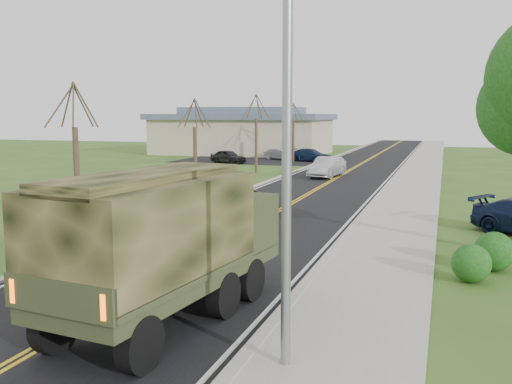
% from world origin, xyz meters
% --- Properties ---
extents(ground, '(160.00, 160.00, 0.00)m').
position_xyz_m(ground, '(0.00, 0.00, 0.00)').
color(ground, '#374F1A').
rests_on(ground, ground).
extents(road, '(8.00, 120.00, 0.01)m').
position_xyz_m(road, '(0.00, 40.00, 0.01)').
color(road, black).
rests_on(road, ground).
extents(curb_right, '(0.30, 120.00, 0.12)m').
position_xyz_m(curb_right, '(4.15, 40.00, 0.06)').
color(curb_right, '#9E998E').
rests_on(curb_right, ground).
extents(sidewalk_right, '(3.20, 120.00, 0.10)m').
position_xyz_m(sidewalk_right, '(5.90, 40.00, 0.05)').
color(sidewalk_right, '#9E998E').
rests_on(sidewalk_right, ground).
extents(curb_left, '(0.30, 120.00, 0.10)m').
position_xyz_m(curb_left, '(-4.15, 40.00, 0.05)').
color(curb_left, '#9E998E').
rests_on(curb_left, ground).
extents(street_light, '(1.65, 0.22, 8.00)m').
position_xyz_m(street_light, '(4.90, -0.50, 4.43)').
color(street_light, gray).
rests_on(street_light, ground).
extents(bare_tree_a, '(1.93, 2.26, 6.08)m').
position_xyz_m(bare_tree_a, '(-7.00, 10.00, 2.63)').
color(bare_tree_a, '#38281C').
rests_on(bare_tree_a, ground).
extents(bare_tree_b, '(1.83, 2.14, 5.73)m').
position_xyz_m(bare_tree_b, '(-7.00, 22.00, 2.48)').
color(bare_tree_b, '#38281C').
rests_on(bare_tree_b, ground).
extents(bare_tree_c, '(2.04, 2.39, 6.42)m').
position_xyz_m(bare_tree_c, '(-7.00, 34.00, 2.78)').
color(bare_tree_c, '#38281C').
rests_on(bare_tree_c, ground).
extents(bare_tree_d, '(1.88, 2.20, 5.91)m').
position_xyz_m(bare_tree_d, '(-7.00, 46.00, 2.55)').
color(bare_tree_d, '#38281C').
rests_on(bare_tree_d, ground).
extents(commercial_building, '(25.50, 21.50, 5.65)m').
position_xyz_m(commercial_building, '(-15.98, 55.97, 2.69)').
color(commercial_building, tan).
rests_on(commercial_building, ground).
extents(military_truck, '(3.28, 7.25, 3.50)m').
position_xyz_m(military_truck, '(1.78, 0.98, 2.00)').
color(military_truck, black).
rests_on(military_truck, ground).
extents(suv_champagne, '(2.58, 5.28, 1.44)m').
position_xyz_m(suv_champagne, '(-1.20, 13.05, 0.72)').
color(suv_champagne, '#967754').
rests_on(suv_champagne, ground).
extents(sedan_silver, '(2.22, 4.85, 1.54)m').
position_xyz_m(sedan_silver, '(-0.80, 32.45, 0.77)').
color(sedan_silver, silver).
rests_on(sedan_silver, ground).
extents(lot_car_dark, '(4.18, 2.95, 1.32)m').
position_xyz_m(lot_car_dark, '(-12.55, 42.00, 0.66)').
color(lot_car_dark, black).
rests_on(lot_car_dark, ground).
extents(lot_car_silver, '(3.81, 1.86, 1.20)m').
position_xyz_m(lot_car_silver, '(-8.99, 48.06, 0.60)').
color(lot_car_silver, '#9FA0A4').
rests_on(lot_car_silver, ground).
extents(lot_car_navy, '(4.76, 2.60, 1.31)m').
position_xyz_m(lot_car_navy, '(-5.31, 46.65, 0.65)').
color(lot_car_navy, '#0F1D39').
rests_on(lot_car_navy, ground).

